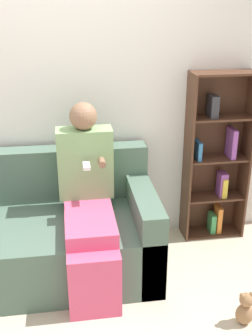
{
  "coord_description": "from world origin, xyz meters",
  "views": [
    {
      "loc": [
        0.14,
        -2.29,
        2.05
      ],
      "look_at": [
        0.58,
        0.61,
        0.81
      ],
      "focal_mm": 45.0,
      "sensor_mm": 36.0,
      "label": 1
    }
  ],
  "objects_px": {
    "adult_seated": "(88,196)",
    "teddy_bear": "(245,309)",
    "couch": "(20,238)",
    "bookshelf": "(216,160)"
  },
  "relations": [
    {
      "from": "adult_seated",
      "to": "teddy_bear",
      "type": "distance_m",
      "value": 1.32
    },
    {
      "from": "couch",
      "to": "teddy_bear",
      "type": "xyz_separation_m",
      "value": [
        1.49,
        -0.79,
        -0.19
      ]
    },
    {
      "from": "couch",
      "to": "adult_seated",
      "type": "height_order",
      "value": "adult_seated"
    },
    {
      "from": "couch",
      "to": "bookshelf",
      "type": "height_order",
      "value": "bookshelf"
    },
    {
      "from": "adult_seated",
      "to": "bookshelf",
      "type": "height_order",
      "value": "bookshelf"
    },
    {
      "from": "couch",
      "to": "bookshelf",
      "type": "xyz_separation_m",
      "value": [
        1.66,
        0.37,
        0.4
      ]
    },
    {
      "from": "couch",
      "to": "teddy_bear",
      "type": "bearing_deg",
      "value": -28.01
    },
    {
      "from": "adult_seated",
      "to": "teddy_bear",
      "type": "bearing_deg",
      "value": -35.67
    },
    {
      "from": "adult_seated",
      "to": "teddy_bear",
      "type": "relative_size",
      "value": 5.26
    },
    {
      "from": "bookshelf",
      "to": "teddy_bear",
      "type": "bearing_deg",
      "value": -97.99
    }
  ]
}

